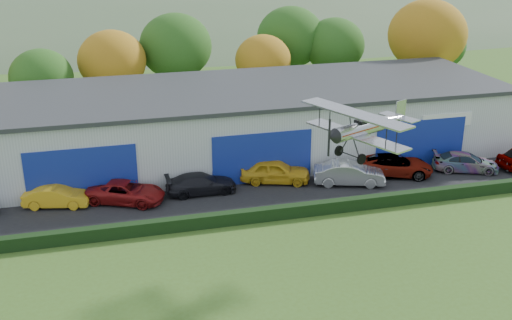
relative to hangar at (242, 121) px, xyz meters
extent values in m
cube|color=black|center=(-2.00, -6.98, -2.63)|extent=(48.00, 9.00, 0.05)
cube|color=black|center=(-2.00, -11.78, -2.26)|extent=(46.00, 0.60, 0.80)
cube|color=#B2B7BC|center=(0.00, 0.02, -0.16)|extent=(40.00, 12.00, 5.00)
cube|color=#2D3033|center=(0.00, 0.02, 2.49)|extent=(40.60, 12.60, 0.30)
cube|color=navy|center=(-12.00, -6.03, -0.86)|extent=(7.00, 0.12, 3.60)
cube|color=navy|center=(0.00, -6.03, -0.86)|extent=(7.00, 0.12, 3.60)
cube|color=navy|center=(12.00, -6.03, -0.86)|extent=(7.00, 0.12, 3.60)
cylinder|color=#3D2614|center=(-15.00, 10.02, -1.43)|extent=(0.36, 0.36, 2.45)
ellipsoid|color=#1E4C14|center=(-15.00, 10.02, 2.03)|extent=(5.32, 5.32, 4.79)
cylinder|color=#3D2614|center=(-9.00, 12.02, -1.26)|extent=(0.36, 0.36, 2.80)
ellipsoid|color=#935912|center=(-9.00, 12.02, 2.70)|extent=(6.08, 6.08, 5.47)
cylinder|color=#3D2614|center=(-3.00, 14.02, -1.08)|extent=(0.36, 0.36, 3.15)
ellipsoid|color=#1E4C14|center=(-3.00, 14.02, 3.37)|extent=(6.84, 6.84, 6.16)
cylinder|color=#3D2614|center=(5.00, 12.02, -1.43)|extent=(0.36, 0.36, 2.45)
ellipsoid|color=#935912|center=(5.00, 12.02, 2.03)|extent=(5.32, 5.32, 4.79)
cylinder|color=#3D2614|center=(13.00, 14.02, -1.26)|extent=(0.36, 0.36, 2.80)
ellipsoid|color=#1E4C14|center=(13.00, 14.02, 2.70)|extent=(6.08, 6.08, 5.47)
cylinder|color=#3D2614|center=(21.00, 10.02, -0.91)|extent=(0.36, 0.36, 3.50)
ellipsoid|color=#935912|center=(21.00, 10.02, 4.04)|extent=(7.60, 7.60, 6.84)
cylinder|color=#3D2614|center=(25.00, 14.02, -1.43)|extent=(0.36, 0.36, 2.45)
ellipsoid|color=#1E4C14|center=(25.00, 14.02, 2.03)|extent=(5.32, 5.32, 4.79)
cylinder|color=#3D2614|center=(9.00, 16.02, -1.08)|extent=(0.36, 0.36, 3.15)
ellipsoid|color=#1E4C14|center=(9.00, 16.02, 3.37)|extent=(6.84, 6.84, 6.16)
ellipsoid|color=#4C6642|center=(15.00, 112.02, -18.06)|extent=(320.00, 196.00, 56.00)
ellipsoid|color=#4C6642|center=(85.00, 112.02, -12.56)|extent=(240.00, 126.00, 36.00)
imported|color=gold|center=(-13.67, -6.59, -1.93)|extent=(4.34, 2.32, 1.36)
imported|color=maroon|center=(-9.37, -7.03, -1.91)|extent=(5.49, 4.16, 1.39)
imported|color=black|center=(-4.45, -6.85, -1.93)|extent=(4.70, 1.94, 1.36)
imported|color=gold|center=(0.84, -6.32, -1.79)|extent=(5.16, 3.32, 1.64)
imported|color=silver|center=(5.65, -7.97, -1.81)|extent=(5.12, 3.04, 1.59)
imported|color=gray|center=(9.44, -7.24, -1.87)|extent=(5.82, 4.04, 1.48)
imported|color=gray|center=(14.78, -7.83, -1.93)|extent=(5.03, 3.43, 1.35)
cylinder|color=#BBBBC3|center=(2.51, -15.90, 4.13)|extent=(3.44, 2.13, 0.81)
cone|color=#BBBBC3|center=(4.97, -14.80, 4.13)|extent=(2.13, 1.54, 0.81)
cone|color=black|center=(0.75, -16.69, 4.13)|extent=(0.74, 0.92, 0.81)
cube|color=maroon|center=(2.75, -15.79, 4.18)|extent=(3.78, 2.29, 0.05)
cube|color=black|center=(2.92, -15.72, 4.51)|extent=(1.20, 0.93, 0.22)
cube|color=#BBBBC3|center=(2.34, -15.98, 3.86)|extent=(3.67, 6.36, 0.09)
cube|color=#BBBBC3|center=(2.18, -16.05, 5.07)|extent=(3.89, 6.72, 0.09)
cylinder|color=black|center=(2.93, -18.27, 4.47)|extent=(0.07, 0.07, 1.17)
cylinder|color=black|center=(3.67, -17.94, 4.47)|extent=(0.07, 0.07, 1.17)
cylinder|color=black|center=(1.02, -14.01, 4.47)|extent=(0.07, 0.07, 1.17)
cylinder|color=black|center=(1.76, -13.68, 4.47)|extent=(0.07, 0.07, 1.17)
cylinder|color=black|center=(2.31, -16.34, 4.76)|extent=(0.13, 0.20, 0.67)
cylinder|color=black|center=(2.05, -15.76, 4.76)|extent=(0.13, 0.20, 0.67)
cylinder|color=black|center=(2.17, -16.47, 3.37)|extent=(0.31, 0.60, 1.10)
cylinder|color=black|center=(1.86, -15.78, 3.37)|extent=(0.31, 0.60, 1.10)
cylinder|color=black|center=(2.02, -16.12, 2.83)|extent=(0.75, 1.58, 0.06)
cylinder|color=black|center=(2.35, -16.86, 2.83)|extent=(0.58, 0.35, 0.57)
cylinder|color=black|center=(1.69, -15.39, 2.83)|extent=(0.58, 0.35, 0.57)
cylinder|color=black|center=(5.54, -14.55, 3.91)|extent=(0.32, 0.18, 0.38)
cube|color=#BBBBC3|center=(5.54, -14.55, 4.18)|extent=(1.69, 2.46, 0.05)
cube|color=#BBBBC3|center=(5.62, -14.51, 4.63)|extent=(0.76, 0.38, 0.99)
cube|color=black|center=(0.53, -16.79, 4.13)|extent=(0.09, 0.12, 1.97)
camera|label=1|loc=(-10.66, -44.70, 14.36)|focal=43.86mm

